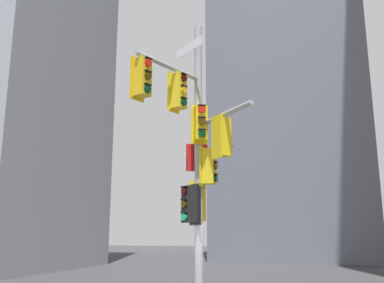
% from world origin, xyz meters
% --- Properties ---
extents(building_mid_block, '(12.87, 12.87, 47.10)m').
position_xyz_m(building_mid_block, '(1.55, 27.73, 23.55)').
color(building_mid_block, slate).
rests_on(building_mid_block, ground).
extents(signal_pole_assembly, '(3.05, 2.89, 8.43)m').
position_xyz_m(signal_pole_assembly, '(-0.02, -0.42, 4.53)').
color(signal_pole_assembly, '#9EA0A3').
rests_on(signal_pole_assembly, ground).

